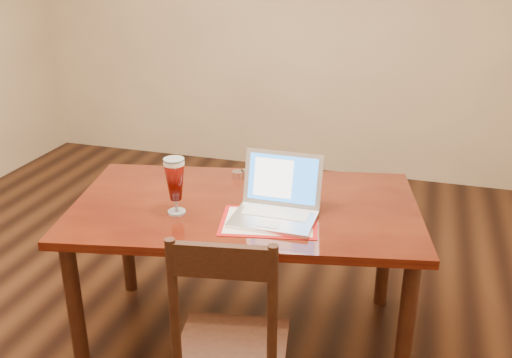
% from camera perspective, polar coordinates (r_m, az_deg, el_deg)
% --- Properties ---
extents(ground, '(5.00, 5.00, 0.00)m').
position_cam_1_polar(ground, '(3.16, -9.55, -14.40)').
color(ground, black).
rests_on(ground, ground).
extents(dining_table, '(1.75, 1.20, 1.02)m').
position_cam_1_polar(dining_table, '(2.70, -1.12, -4.12)').
color(dining_table, '#51190A').
rests_on(dining_table, ground).
extents(dining_chair, '(0.48, 0.46, 0.99)m').
position_cam_1_polar(dining_chair, '(2.25, -2.61, -16.61)').
color(dining_chair, black).
rests_on(dining_chair, ground).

